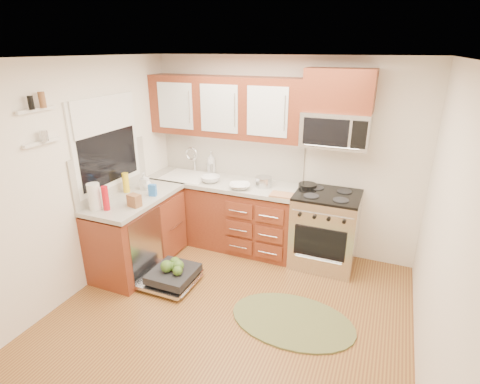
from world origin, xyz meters
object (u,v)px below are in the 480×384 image
at_px(upper_cabinets, 225,107).
at_px(range, 325,230).
at_px(skillet, 308,186).
at_px(cutting_board, 283,195).
at_px(paper_towel_roll, 94,196).
at_px(sink, 187,185).
at_px(dishwasher, 171,276).
at_px(rug, 292,321).
at_px(bowl_a, 240,186).
at_px(stock_pot, 263,182).
at_px(cup, 260,180).
at_px(microwave, 336,129).
at_px(bowl_b, 210,179).

xyz_separation_m(upper_cabinets, range, (1.41, -0.15, -1.40)).
xyz_separation_m(upper_cabinets, skillet, (1.12, -0.01, -0.90)).
bearing_deg(cutting_board, paper_towel_roll, -146.97).
bearing_deg(paper_towel_roll, sink, 75.54).
distance_m(dishwasher, rug, 1.48).
bearing_deg(dishwasher, bowl_a, 63.56).
bearing_deg(cutting_board, rug, -66.45).
relative_size(stock_pot, cup, 1.69).
relative_size(upper_cabinets, stock_pot, 9.70).
bearing_deg(upper_cabinets, dishwasher, -96.04).
xyz_separation_m(microwave, bowl_b, (-1.52, -0.22, -0.74)).
distance_m(sink, bowl_a, 0.89).
height_order(bowl_a, bowl_b, bowl_b).
distance_m(cutting_board, bowl_a, 0.57).
height_order(upper_cabinets, dishwasher, upper_cabinets).
relative_size(microwave, cutting_board, 2.58).
distance_m(microwave, sink, 2.13).
height_order(upper_cabinets, paper_towel_roll, upper_cabinets).
distance_m(upper_cabinets, sink, 1.21).
bearing_deg(paper_towel_roll, bowl_a, 44.40).
bearing_deg(sink, microwave, 3.85).
xyz_separation_m(skillet, cup, (-0.61, -0.06, 0.00)).
distance_m(rug, paper_towel_roll, 2.46).
relative_size(skillet, cup, 1.83).
relative_size(rug, cup, 10.02).
xyz_separation_m(rug, bowl_b, (-1.46, 1.12, 0.95)).
bearing_deg(bowl_a, cup, 55.25).
distance_m(sink, cup, 1.06).
distance_m(dishwasher, paper_towel_roll, 1.24).
bearing_deg(dishwasher, skillet, 45.03).
distance_m(range, cup, 1.02).
xyz_separation_m(upper_cabinets, dishwasher, (-0.13, -1.27, -1.77)).
bearing_deg(bowl_a, sink, 168.85).
xyz_separation_m(cutting_board, paper_towel_roll, (-1.78, -1.16, 0.14)).
height_order(rug, stock_pot, stock_pot).
relative_size(upper_cabinets, bowl_a, 7.95).
height_order(stock_pot, paper_towel_roll, paper_towel_roll).
bearing_deg(sink, range, 0.30).
distance_m(stock_pot, paper_towel_roll, 2.01).
relative_size(range, sink, 1.53).
bearing_deg(bowl_b, bowl_a, -10.37).
distance_m(sink, rug, 2.36).
height_order(range, microwave, microwave).
distance_m(sink, skillet, 1.66).
bearing_deg(upper_cabinets, sink, -163.55).
bearing_deg(dishwasher, cutting_board, 41.50).
bearing_deg(microwave, cup, -177.06).
relative_size(microwave, rug, 0.61).
bearing_deg(stock_pot, skillet, 12.94).
height_order(microwave, dishwasher, microwave).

